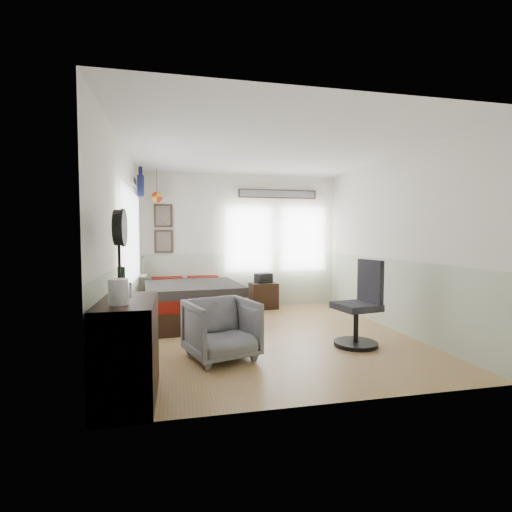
% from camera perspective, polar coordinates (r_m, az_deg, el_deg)
% --- Properties ---
extents(ground_plane, '(4.00, 4.50, 0.01)m').
position_cam_1_polar(ground_plane, '(5.57, 1.92, -12.17)').
color(ground_plane, '#A67846').
extents(room_shell, '(4.02, 4.52, 2.71)m').
position_cam_1_polar(room_shell, '(5.53, 0.69, 4.66)').
color(room_shell, silver).
rests_on(room_shell, ground_plane).
extents(wall_decor, '(3.55, 1.32, 1.44)m').
position_cam_1_polar(wall_decor, '(7.19, -10.59, 8.18)').
color(wall_decor, '#412E20').
rests_on(wall_decor, room_shell).
extents(bed, '(1.64, 2.20, 0.67)m').
position_cam_1_polar(bed, '(6.54, -9.96, -6.92)').
color(bed, black).
rests_on(bed, ground_plane).
extents(dresser, '(0.48, 1.00, 0.90)m').
position_cam_1_polar(dresser, '(3.60, -19.06, -13.49)').
color(dresser, black).
rests_on(dresser, ground_plane).
extents(armchair, '(0.95, 0.97, 0.71)m').
position_cam_1_polar(armchair, '(4.53, -5.35, -11.12)').
color(armchair, gray).
rests_on(armchair, ground_plane).
extents(nightstand, '(0.55, 0.45, 0.51)m').
position_cam_1_polar(nightstand, '(7.48, 1.15, -6.11)').
color(nightstand, black).
rests_on(nightstand, ground_plane).
extents(task_chair, '(0.59, 0.59, 1.15)m').
position_cam_1_polar(task_chair, '(5.18, 15.73, -8.12)').
color(task_chair, black).
rests_on(task_chair, ground_plane).
extents(kettle, '(0.19, 0.16, 0.21)m').
position_cam_1_polar(kettle, '(3.29, -20.40, -5.19)').
color(kettle, silver).
rests_on(kettle, dresser).
extents(bottle, '(0.07, 0.07, 0.28)m').
position_cam_1_polar(bottle, '(3.72, -19.99, -3.69)').
color(bottle, black).
rests_on(bottle, dresser).
extents(stand_fan, '(0.09, 0.33, 0.81)m').
position_cam_1_polar(stand_fan, '(3.42, -20.20, 3.88)').
color(stand_fan, black).
rests_on(stand_fan, dresser).
extents(black_bag, '(0.38, 0.32, 0.19)m').
position_cam_1_polar(black_bag, '(7.43, 1.16, -3.43)').
color(black_bag, black).
rests_on(black_bag, nightstand).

